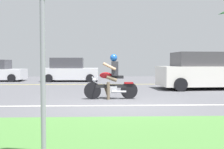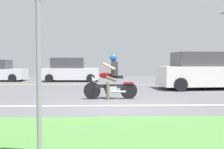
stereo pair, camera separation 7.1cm
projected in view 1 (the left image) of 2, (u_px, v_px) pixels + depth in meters
ground at (115, 94)px, 11.61m from camera, size 56.00×30.00×0.04m
grass_median at (136, 141)px, 4.52m from camera, size 56.00×3.80×0.06m
lane_line_near at (120, 105)px, 8.45m from camera, size 50.40×0.12×0.01m
lane_line_far at (111, 84)px, 16.78m from camera, size 50.40×0.12×0.01m
motorcyclist at (111, 80)px, 9.95m from camera, size 1.99×0.65×1.66m
suv_nearby at (207, 71)px, 13.80m from camera, size 5.08×2.51×1.88m
parked_car_1 at (70, 70)px, 19.50m from camera, size 3.97×2.04×1.70m
street_sign at (42, 37)px, 3.24m from camera, size 0.62×0.06×2.73m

